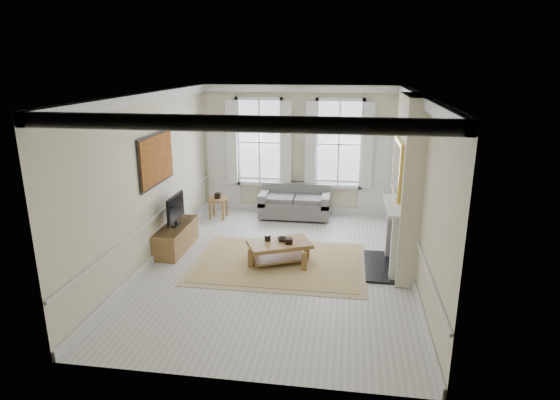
% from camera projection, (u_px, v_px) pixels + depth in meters
% --- Properties ---
extents(floor, '(7.20, 7.20, 0.00)m').
position_uv_depth(floor, '(279.00, 265.00, 9.46)').
color(floor, '#B7B5AD').
rests_on(floor, ground).
extents(ceiling, '(7.20, 7.20, 0.00)m').
position_uv_depth(ceiling, '(279.00, 94.00, 8.49)').
color(ceiling, white).
rests_on(ceiling, back_wall).
extents(back_wall, '(5.20, 0.00, 5.20)m').
position_uv_depth(back_wall, '(299.00, 150.00, 12.39)').
color(back_wall, beige).
rests_on(back_wall, floor).
extents(left_wall, '(0.00, 7.20, 7.20)m').
position_uv_depth(left_wall, '(150.00, 179.00, 9.34)').
color(left_wall, beige).
rests_on(left_wall, floor).
extents(right_wall, '(0.00, 7.20, 7.20)m').
position_uv_depth(right_wall, '(418.00, 189.00, 8.61)').
color(right_wall, beige).
rests_on(right_wall, floor).
extents(window_left, '(1.26, 0.20, 2.20)m').
position_uv_depth(window_left, '(260.00, 142.00, 12.43)').
color(window_left, '#B2BCC6').
rests_on(window_left, back_wall).
extents(window_right, '(1.26, 0.20, 2.20)m').
position_uv_depth(window_right, '(339.00, 144.00, 12.13)').
color(window_right, '#B2BCC6').
rests_on(window_right, back_wall).
extents(door_left, '(0.90, 0.08, 2.30)m').
position_uv_depth(door_left, '(224.00, 168.00, 12.79)').
color(door_left, silver).
rests_on(door_left, floor).
extents(door_right, '(0.90, 0.08, 2.30)m').
position_uv_depth(door_right, '(376.00, 173.00, 12.22)').
color(door_right, silver).
rests_on(door_right, floor).
extents(painting, '(0.05, 1.66, 1.06)m').
position_uv_depth(painting, '(157.00, 159.00, 9.52)').
color(painting, '#9E5A1B').
rests_on(painting, left_wall).
extents(chimney_breast, '(0.35, 1.70, 3.38)m').
position_uv_depth(chimney_breast, '(407.00, 186.00, 8.82)').
color(chimney_breast, beige).
rests_on(chimney_breast, floor).
extents(hearth, '(0.55, 1.50, 0.05)m').
position_uv_depth(hearth, '(379.00, 266.00, 9.36)').
color(hearth, black).
rests_on(hearth, floor).
extents(fireplace, '(0.21, 1.45, 1.33)m').
position_uv_depth(fireplace, '(391.00, 234.00, 9.13)').
color(fireplace, silver).
rests_on(fireplace, floor).
extents(mirror, '(0.06, 1.26, 1.06)m').
position_uv_depth(mirror, '(397.00, 168.00, 8.75)').
color(mirror, gold).
rests_on(mirror, chimney_breast).
extents(sofa, '(1.82, 0.89, 0.85)m').
position_uv_depth(sofa, '(295.00, 204.00, 12.31)').
color(sofa, '#60605E').
rests_on(sofa, floor).
extents(side_table, '(0.46, 0.46, 0.53)m').
position_uv_depth(side_table, '(218.00, 202.00, 12.24)').
color(side_table, brown).
rests_on(side_table, floor).
extents(rug, '(3.50, 2.60, 0.02)m').
position_uv_depth(rug, '(279.00, 263.00, 9.55)').
color(rug, tan).
rests_on(rug, floor).
extents(coffee_table, '(1.42, 1.17, 0.46)m').
position_uv_depth(coffee_table, '(279.00, 246.00, 9.44)').
color(coffee_table, brown).
rests_on(coffee_table, rug).
extents(ceramic_pot_a, '(0.12, 0.12, 0.12)m').
position_uv_depth(ceramic_pot_a, '(268.00, 238.00, 9.49)').
color(ceramic_pot_a, black).
rests_on(ceramic_pot_a, coffee_table).
extents(ceramic_pot_b, '(0.16, 0.16, 0.11)m').
position_uv_depth(ceramic_pot_b, '(289.00, 241.00, 9.33)').
color(ceramic_pot_b, black).
rests_on(ceramic_pot_b, coffee_table).
extents(bowl, '(0.27, 0.27, 0.05)m').
position_uv_depth(bowl, '(283.00, 239.00, 9.50)').
color(bowl, black).
rests_on(bowl, coffee_table).
extents(tv_stand, '(0.49, 1.54, 0.55)m').
position_uv_depth(tv_stand, '(176.00, 237.00, 10.21)').
color(tv_stand, brown).
rests_on(tv_stand, floor).
extents(tv, '(0.08, 0.90, 0.68)m').
position_uv_depth(tv, '(176.00, 208.00, 10.01)').
color(tv, black).
rests_on(tv, tv_stand).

